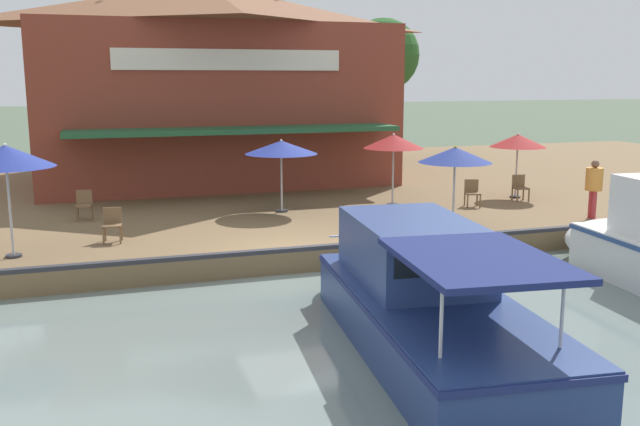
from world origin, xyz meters
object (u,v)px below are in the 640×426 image
object	(u,v)px
motorboat_nearest_quay	(418,295)
tree_upstream_bank	(382,57)
cafe_chair_facing_river	(472,191)
patio_umbrella_far_corner	(281,147)
patio_umbrella_mid_patio_right	(518,141)
patio_umbrella_by_entrance	(455,155)
cafe_chair_beside_entrance	(84,203)
cafe_chair_back_row_seat	(520,186)
patio_umbrella_back_row	(5,156)
waterfront_restaurant	(207,80)
patio_umbrella_mid_patio_left	(394,142)
person_mid_patio	(594,182)
cafe_chair_far_corner_seat	(112,223)

from	to	relation	value
motorboat_nearest_quay	tree_upstream_bank	size ratio (longest dim) A/B	1.15
cafe_chair_facing_river	motorboat_nearest_quay	bearing A→B (deg)	-35.20
patio_umbrella_far_corner	patio_umbrella_mid_patio_right	size ratio (longest dim) A/B	1.00
patio_umbrella_by_entrance	cafe_chair_beside_entrance	size ratio (longest dim) A/B	2.62
cafe_chair_back_row_seat	tree_upstream_bank	distance (m)	14.75
patio_umbrella_back_row	cafe_chair_beside_entrance	distance (m)	4.69
waterfront_restaurant	patio_umbrella_by_entrance	distance (m)	13.12
waterfront_restaurant	cafe_chair_back_row_seat	xyz separation A→B (m)	(9.06, 8.79, -3.43)
waterfront_restaurant	cafe_chair_facing_river	size ratio (longest dim) A/B	16.01
patio_umbrella_mid_patio_right	cafe_chair_facing_river	bearing A→B (deg)	-65.94
cafe_chair_back_row_seat	motorboat_nearest_quay	size ratio (longest dim) A/B	0.11
waterfront_restaurant	motorboat_nearest_quay	world-z (taller)	waterfront_restaurant
patio_umbrella_by_entrance	cafe_chair_back_row_seat	distance (m)	5.38
cafe_chair_back_row_seat	cafe_chair_beside_entrance	world-z (taller)	same
patio_umbrella_mid_patio_left	patio_umbrella_by_entrance	bearing A→B (deg)	3.38
cafe_chair_facing_river	tree_upstream_bank	xyz separation A→B (m)	(-14.46, 3.02, 4.54)
patio_umbrella_by_entrance	motorboat_nearest_quay	distance (m)	7.48
person_mid_patio	tree_upstream_bank	distance (m)	17.75
patio_umbrella_far_corner	cafe_chair_facing_river	world-z (taller)	patio_umbrella_far_corner
patio_umbrella_back_row	motorboat_nearest_quay	xyz separation A→B (m)	(6.23, 7.13, -2.06)
person_mid_patio	patio_umbrella_mid_patio_right	bearing A→B (deg)	-179.47
patio_umbrella_by_entrance	patio_umbrella_far_corner	bearing A→B (deg)	-133.23
patio_umbrella_far_corner	cafe_chair_far_corner_seat	xyz separation A→B (m)	(2.57, -5.06, -1.49)
waterfront_restaurant	tree_upstream_bank	xyz separation A→B (m)	(-4.95, 9.75, 1.11)
patio_umbrella_back_row	cafe_chair_facing_river	xyz separation A→B (m)	(-2.45, 13.25, -1.83)
cafe_chair_far_corner_seat	tree_upstream_bank	size ratio (longest dim) A/B	0.12
waterfront_restaurant	cafe_chair_facing_river	distance (m)	12.15
patio_umbrella_by_entrance	cafe_chair_far_corner_seat	bearing A→B (deg)	-96.75
waterfront_restaurant	patio_umbrella_mid_patio_right	distance (m)	12.53
patio_umbrella_back_row	tree_upstream_bank	distance (m)	23.62
patio_umbrella_mid_patio_right	tree_upstream_bank	world-z (taller)	tree_upstream_bank
motorboat_nearest_quay	cafe_chair_back_row_seat	bearing A→B (deg)	138.16
cafe_chair_beside_entrance	person_mid_patio	xyz separation A→B (m)	(4.41, 13.98, 0.59)
patio_umbrella_mid_patio_right	cafe_chair_facing_river	xyz separation A→B (m)	(1.01, -2.26, -1.45)
cafe_chair_back_row_seat	cafe_chair_facing_river	world-z (taller)	same
waterfront_restaurant	tree_upstream_bank	distance (m)	10.99
cafe_chair_back_row_seat	cafe_chair_far_corner_seat	bearing A→B (deg)	-81.27
cafe_chair_beside_entrance	motorboat_nearest_quay	world-z (taller)	motorboat_nearest_quay
cafe_chair_facing_river	patio_umbrella_back_row	bearing A→B (deg)	-79.53
patio_umbrella_far_corner	cafe_chair_back_row_seat	bearing A→B (deg)	85.97
patio_umbrella_by_entrance	cafe_chair_facing_river	distance (m)	3.68
person_mid_patio	cafe_chair_far_corner_seat	bearing A→B (deg)	-95.47
patio_umbrella_mid_patio_left	motorboat_nearest_quay	distance (m)	10.52
person_mid_patio	motorboat_nearest_quay	distance (m)	10.28
patio_umbrella_by_entrance	patio_umbrella_far_corner	world-z (taller)	patio_umbrella_by_entrance
cafe_chair_far_corner_seat	person_mid_patio	distance (m)	13.40
patio_umbrella_by_entrance	person_mid_patio	bearing A→B (deg)	87.14
cafe_chair_far_corner_seat	cafe_chair_beside_entrance	size ratio (longest dim) A/B	1.00
patio_umbrella_far_corner	patio_umbrella_mid_patio_right	distance (m)	8.23
patio_umbrella_back_row	cafe_chair_facing_river	size ratio (longest dim) A/B	3.06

